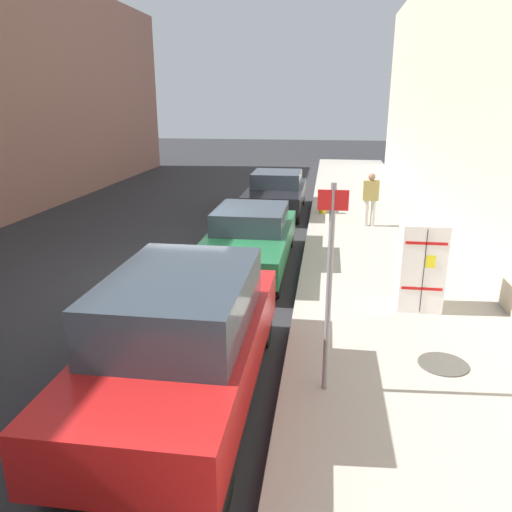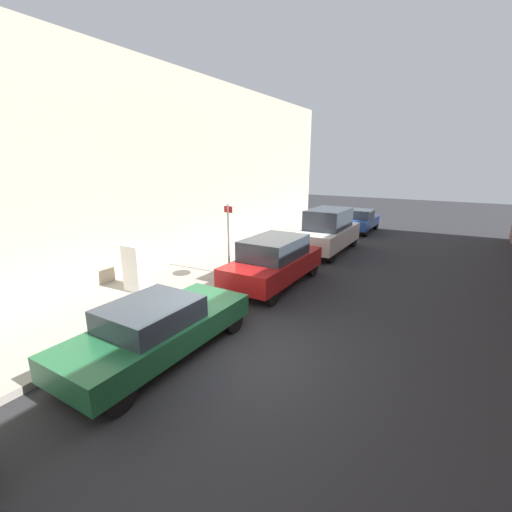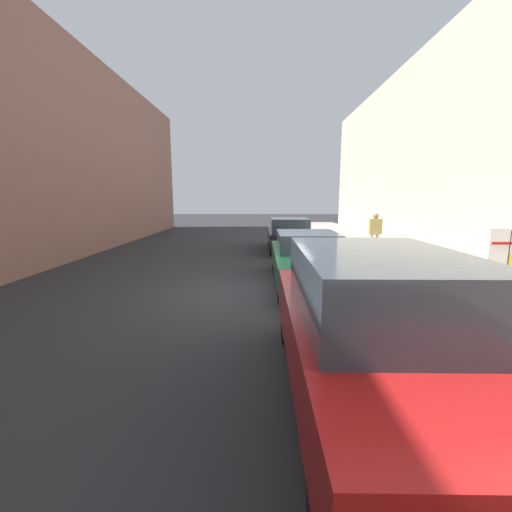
{
  "view_description": "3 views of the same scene",
  "coord_description": "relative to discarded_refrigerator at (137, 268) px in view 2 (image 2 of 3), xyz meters",
  "views": [
    {
      "loc": [
        -3.12,
        10.22,
        3.8
      ],
      "look_at": [
        -2.13,
        3.28,
        1.59
      ],
      "focal_mm": 35.0,
      "sensor_mm": 36.0,
      "label": 1
    },
    {
      "loc": [
        4.19,
        -5.84,
        4.35
      ],
      "look_at": [
        -1.36,
        3.38,
        1.4
      ],
      "focal_mm": 24.0,
      "sensor_mm": 36.0,
      "label": 2
    },
    {
      "loc": [
        -0.12,
        8.27,
        2.33
      ],
      "look_at": [
        -0.02,
        2.15,
        1.27
      ],
      "focal_mm": 24.0,
      "sensor_mm": 36.0,
      "label": 3
    }
  ],
  "objects": [
    {
      "name": "ground_plane",
      "position": [
        4.84,
        -1.46,
        -0.96
      ],
      "size": [
        80.0,
        80.0,
        0.0
      ],
      "primitive_type": "plane",
      "color": "#28282B"
    },
    {
      "name": "building_facade_near",
      "position": [
        -2.4,
        -1.46,
        3.1
      ],
      "size": [
        1.69,
        39.6,
        8.12
      ],
      "primitive_type": "cube",
      "color": "beige",
      "rests_on": "ground"
    },
    {
      "name": "parked_sedan_green",
      "position": [
        3.45,
        -2.39,
        -0.25
      ],
      "size": [
        1.83,
        4.73,
        1.38
      ],
      "color": "#1E6038",
      "rests_on": "ground"
    },
    {
      "name": "parked_van_white",
      "position": [
        3.45,
        8.89,
        0.11
      ],
      "size": [
        1.91,
        4.8,
        2.16
      ],
      "color": "silver",
      "rests_on": "ground"
    },
    {
      "name": "parked_hatchback_blue",
      "position": [
        3.45,
        14.91,
        -0.21
      ],
      "size": [
        1.77,
        3.92,
        1.47
      ],
      "color": "#23479E",
      "rests_on": "ground"
    },
    {
      "name": "sidewalk_slab",
      "position": [
        0.33,
        -1.46,
        -0.88
      ],
      "size": [
        3.78,
        44.0,
        0.17
      ],
      "primitive_type": "cube",
      "color": "#9E998E",
      "rests_on": "ground"
    },
    {
      "name": "street_sign_post",
      "position": [
        1.64,
        2.96,
        0.72
      ],
      "size": [
        0.36,
        0.07,
        2.71
      ],
      "color": "slate",
      "rests_on": "sidewalk_slab"
    },
    {
      "name": "parked_suv_red",
      "position": [
        3.45,
        3.22,
        -0.05
      ],
      "size": [
        1.9,
        4.61,
        1.77
      ],
      "color": "red",
      "rests_on": "ground"
    },
    {
      "name": "manhole_cover",
      "position": [
        -0.04,
        2.11,
        -0.78
      ],
      "size": [
        0.7,
        0.7,
        0.02
      ],
      "primitive_type": "cylinder",
      "color": "#47443F",
      "rests_on": "sidewalk_slab"
    },
    {
      "name": "discarded_refrigerator",
      "position": [
        0.0,
        0.0,
        0.0
      ],
      "size": [
        0.77,
        0.64,
        1.58
      ],
      "color": "white",
      "rests_on": "sidewalk_slab"
    }
  ]
}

